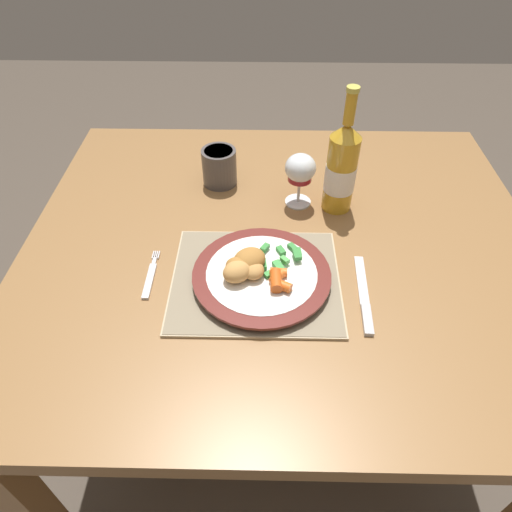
% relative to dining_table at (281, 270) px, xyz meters
% --- Properties ---
extents(ground_plane, '(6.00, 6.00, 0.00)m').
position_rel_dining_table_xyz_m(ground_plane, '(0.00, 0.00, -0.65)').
color(ground_plane, '#4C4238').
extents(dining_table, '(1.13, 0.98, 0.74)m').
position_rel_dining_table_xyz_m(dining_table, '(0.00, 0.00, 0.00)').
color(dining_table, olive).
rests_on(dining_table, ground).
extents(placemat, '(0.33, 0.29, 0.01)m').
position_rel_dining_table_xyz_m(placemat, '(-0.06, -0.12, 0.10)').
color(placemat, tan).
rests_on(placemat, dining_table).
extents(dinner_plate, '(0.27, 0.27, 0.02)m').
position_rel_dining_table_xyz_m(dinner_plate, '(-0.05, -0.13, 0.11)').
color(dinner_plate, white).
rests_on(dinner_plate, placemat).
extents(breaded_croquettes, '(0.10, 0.11, 0.04)m').
position_rel_dining_table_xyz_m(breaded_croquettes, '(-0.08, -0.13, 0.14)').
color(breaded_croquettes, tan).
rests_on(breaded_croquettes, dinner_plate).
extents(green_beans_pile, '(0.09, 0.10, 0.02)m').
position_rel_dining_table_xyz_m(green_beans_pile, '(-0.01, -0.09, 0.13)').
color(green_beans_pile, '#338438').
rests_on(green_beans_pile, dinner_plate).
extents(glazed_carrots, '(0.05, 0.06, 0.02)m').
position_rel_dining_table_xyz_m(glazed_carrots, '(-0.01, -0.15, 0.13)').
color(glazed_carrots, orange).
rests_on(glazed_carrots, dinner_plate).
extents(fork, '(0.01, 0.13, 0.01)m').
position_rel_dining_table_xyz_m(fork, '(-0.27, -0.12, 0.10)').
color(fork, silver).
rests_on(fork, dining_table).
extents(table_knife, '(0.03, 0.20, 0.01)m').
position_rel_dining_table_xyz_m(table_knife, '(0.15, -0.17, 0.10)').
color(table_knife, silver).
rests_on(table_knife, dining_table).
extents(wine_glass, '(0.07, 0.07, 0.13)m').
position_rel_dining_table_xyz_m(wine_glass, '(0.04, 0.14, 0.18)').
color(wine_glass, silver).
rests_on(wine_glass, dining_table).
extents(bottle, '(0.07, 0.07, 0.29)m').
position_rel_dining_table_xyz_m(bottle, '(0.13, 0.12, 0.20)').
color(bottle, gold).
rests_on(bottle, dining_table).
extents(drinking_cup, '(0.09, 0.09, 0.09)m').
position_rel_dining_table_xyz_m(drinking_cup, '(-0.15, 0.22, 0.14)').
color(drinking_cup, '#4C4747').
rests_on(drinking_cup, dining_table).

